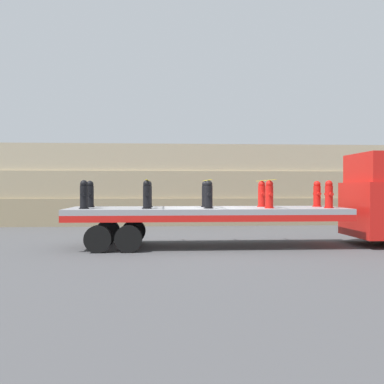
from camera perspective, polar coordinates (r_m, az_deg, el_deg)
name	(u,v)px	position (r m, az deg, el deg)	size (l,w,h in m)	color
ground_plane	(207,247)	(14.07, 2.01, -7.28)	(120.00, 120.00, 0.00)	#474749
rock_cliff	(190,185)	(23.02, -0.23, 0.95)	(60.00, 3.30, 4.15)	gray
flatbed_trailer	(193,215)	(13.93, 0.07, -3.03)	(8.92, 2.53, 1.27)	gray
fire_hydrant_black_near_0	(84,195)	(13.57, -14.21, -0.37)	(0.31, 0.53, 0.89)	black
fire_hydrant_black_far_0	(90,194)	(14.62, -13.44, -0.30)	(0.31, 0.53, 0.89)	black
fire_hydrant_black_near_1	(147,195)	(13.35, -6.04, -0.37)	(0.31, 0.53, 0.89)	black
fire_hydrant_black_far_1	(148,194)	(14.41, -5.86, -0.30)	(0.31, 0.53, 0.89)	black
fire_hydrant_black_near_2	(209,195)	(13.41, 2.24, -0.36)	(0.31, 0.53, 0.89)	black
fire_hydrant_black_far_2	(205,194)	(14.47, 1.80, -0.30)	(0.31, 0.53, 0.89)	black
fire_hydrant_red_near_3	(269,195)	(13.74, 10.27, -0.35)	(0.31, 0.53, 0.89)	red
fire_hydrant_red_far_3	(262,194)	(14.78, 9.28, -0.28)	(0.31, 0.53, 0.89)	red
fire_hydrant_red_near_4	(329,195)	(14.33, 17.79, -0.33)	(0.31, 0.53, 0.89)	red
fire_hydrant_red_far_4	(317,194)	(15.33, 16.33, -0.27)	(0.31, 0.53, 0.89)	red
cargo_strap_rear	(148,180)	(13.88, -5.95, 1.57)	(0.05, 2.63, 0.01)	yellow
cargo_strap_middle	(207,180)	(13.94, 2.01, 1.56)	(0.05, 2.63, 0.01)	yellow
cargo_strap_front	(265,180)	(14.26, 9.76, 1.53)	(0.05, 2.63, 0.01)	yellow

